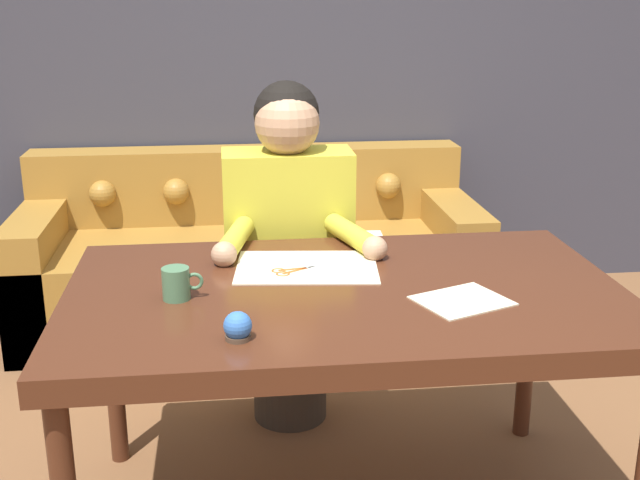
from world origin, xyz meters
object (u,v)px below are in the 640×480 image
scissors (298,270)px  mug (177,283)px  dining_table (345,310)px  person (289,250)px  pin_cushion (238,327)px  couch (251,262)px

scissors → mug: mug is taller
dining_table → person: 0.66m
dining_table → pin_cushion: bearing=-134.4°
scissors → mug: 0.40m
dining_table → couch: couch is taller
scissors → pin_cushion: size_ratio=3.48×
dining_table → pin_cushion: (-0.31, -0.32, 0.10)m
pin_cushion → scissors: bearing=68.3°
dining_table → couch: (-0.22, 1.66, -0.41)m
mug → pin_cushion: mug is taller
scissors → couch: bearing=93.9°
couch → scissors: bearing=-86.1°
dining_table → scissors: 0.21m
person → mug: 0.78m
person → dining_table: bearing=-80.2°
dining_table → pin_cushion: pin_cushion is taller
couch → person: size_ratio=1.70×
dining_table → mug: bearing=-176.3°
dining_table → scissors: size_ratio=6.39×
couch → mug: 1.78m
scissors → mug: size_ratio=2.20×
pin_cushion → person: bearing=78.3°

